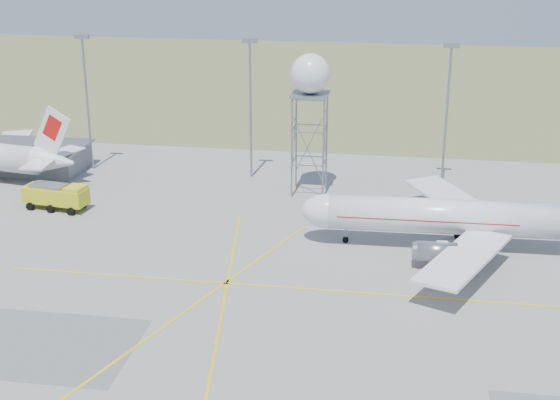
# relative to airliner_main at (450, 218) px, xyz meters

# --- Properties ---
(grass_strip) EXTENTS (400.00, 120.00, 0.03)m
(grass_strip) POSITION_rel_airliner_main_xyz_m (-17.90, 96.59, -3.80)
(grass_strip) COLOR #596035
(grass_strip) RESTS_ON ground
(building_grey) EXTENTS (19.00, 10.00, 3.90)m
(building_grey) POSITION_rel_airliner_main_xyz_m (-62.90, 20.59, -1.84)
(building_grey) COLOR gray
(building_grey) RESTS_ON ground
(mast_a) EXTENTS (2.20, 0.50, 20.50)m
(mast_a) POSITION_rel_airliner_main_xyz_m (-52.90, 22.59, 8.26)
(mast_a) COLOR gray
(mast_a) RESTS_ON ground
(mast_b) EXTENTS (2.20, 0.50, 20.50)m
(mast_b) POSITION_rel_airliner_main_xyz_m (-27.90, 22.59, 8.26)
(mast_b) COLOR gray
(mast_b) RESTS_ON ground
(mast_c) EXTENTS (2.20, 0.50, 20.50)m
(mast_c) POSITION_rel_airliner_main_xyz_m (0.10, 22.59, 8.26)
(mast_c) COLOR gray
(mast_c) RESTS_ON ground
(airliner_main) EXTENTS (36.57, 35.57, 12.44)m
(airliner_main) POSITION_rel_airliner_main_xyz_m (0.00, 0.00, 0.00)
(airliner_main) COLOR silver
(airliner_main) RESTS_ON ground
(radar_tower) EXTENTS (5.41, 5.41, 19.59)m
(radar_tower) POSITION_rel_airliner_main_xyz_m (-18.53, 16.93, 7.18)
(radar_tower) COLOR gray
(radar_tower) RESTS_ON ground
(fire_truck) EXTENTS (9.04, 4.57, 3.48)m
(fire_truck) POSITION_rel_airliner_main_xyz_m (-50.69, 5.01, -2.14)
(fire_truck) COLOR gold
(fire_truck) RESTS_ON ground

